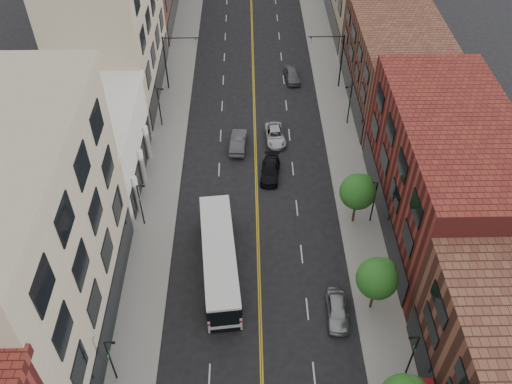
{
  "coord_description": "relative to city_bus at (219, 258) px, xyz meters",
  "views": [
    {
      "loc": [
        -0.82,
        -12.2,
        38.62
      ],
      "look_at": [
        -0.16,
        23.14,
        5.0
      ],
      "focal_mm": 38.0,
      "sensor_mm": 36.0,
      "label": 1
    }
  ],
  "objects": [
    {
      "name": "sidewalk_left",
      "position": [
        -6.54,
        16.88,
        -1.84
      ],
      "size": [
        4.0,
        110.0,
        0.15
      ],
      "primitive_type": "cube",
      "color": "gray",
      "rests_on": "ground"
    },
    {
      "name": "sidewalk_right",
      "position": [
        13.46,
        16.88,
        -1.84
      ],
      "size": [
        4.0,
        110.0,
        0.15
      ],
      "primitive_type": "cube",
      "color": "gray",
      "rests_on": "ground"
    },
    {
      "name": "bldg_l_tanoffice",
      "position": [
        -13.54,
        -5.12,
        7.09
      ],
      "size": [
        10.0,
        22.0,
        18.0
      ],
      "primitive_type": "cube",
      "color": "gray",
      "rests_on": "ground"
    },
    {
      "name": "bldg_l_white",
      "position": [
        -13.54,
        12.88,
        2.09
      ],
      "size": [
        10.0,
        14.0,
        8.0
      ],
      "primitive_type": "cube",
      "color": "silver",
      "rests_on": "ground"
    },
    {
      "name": "bldg_l_far_a",
      "position": [
        -13.54,
        29.88,
        7.09
      ],
      "size": [
        10.0,
        20.0,
        18.0
      ],
      "primitive_type": "cube",
      "color": "gray",
      "rests_on": "ground"
    },
    {
      "name": "bldg_r_mid",
      "position": [
        20.46,
        5.88,
        4.09
      ],
      "size": [
        10.0,
        22.0,
        12.0
      ],
      "primitive_type": "cube",
      "color": "#5C1C18",
      "rests_on": "ground"
    },
    {
      "name": "bldg_r_far_a",
      "position": [
        20.46,
        26.88,
        3.09
      ],
      "size": [
        10.0,
        20.0,
        10.0
      ],
      "primitive_type": "cube",
      "color": "#572E23",
      "rests_on": "ground"
    },
    {
      "name": "tree_r_2",
      "position": [
        12.85,
        -4.04,
        2.21
      ],
      "size": [
        3.4,
        3.4,
        5.59
      ],
      "color": "black",
      "rests_on": "sidewalk_right"
    },
    {
      "name": "tree_r_3",
      "position": [
        12.85,
        5.96,
        2.21
      ],
      "size": [
        3.4,
        3.4,
        5.59
      ],
      "color": "black",
      "rests_on": "sidewalk_right"
    },
    {
      "name": "lamp_l_1",
      "position": [
        -7.49,
        -10.12,
        1.06
      ],
      "size": [
        0.81,
        0.55,
        5.05
      ],
      "color": "black",
      "rests_on": "sidewalk_left"
    },
    {
      "name": "lamp_l_2",
      "position": [
        -7.49,
        5.88,
        1.06
      ],
      "size": [
        0.81,
        0.55,
        5.05
      ],
      "color": "black",
      "rests_on": "sidewalk_left"
    },
    {
      "name": "lamp_l_3",
      "position": [
        -7.49,
        21.88,
        1.06
      ],
      "size": [
        0.81,
        0.55,
        5.05
      ],
      "color": "black",
      "rests_on": "sidewalk_left"
    },
    {
      "name": "lamp_r_1",
      "position": [
        14.41,
        -10.12,
        1.06
      ],
      "size": [
        0.81,
        0.55,
        5.05
      ],
      "color": "black",
      "rests_on": "sidewalk_right"
    },
    {
      "name": "lamp_r_2",
      "position": [
        14.41,
        5.88,
        1.06
      ],
      "size": [
        0.81,
        0.55,
        5.05
      ],
      "color": "black",
      "rests_on": "sidewalk_right"
    },
    {
      "name": "lamp_r_3",
      "position": [
        14.41,
        21.88,
        1.06
      ],
      "size": [
        0.81,
        0.55,
        5.05
      ],
      "color": "black",
      "rests_on": "sidewalk_right"
    },
    {
      "name": "signal_mast_left",
      "position": [
        -6.8,
        29.88,
        2.73
      ],
      "size": [
        4.49,
        0.18,
        7.2
      ],
      "color": "black",
      "rests_on": "sidewalk_left"
    },
    {
      "name": "signal_mast_right",
      "position": [
        13.73,
        29.88,
        2.73
      ],
      "size": [
        4.49,
        0.18,
        7.2
      ],
      "color": "black",
      "rests_on": "sidewalk_right"
    },
    {
      "name": "city_bus",
      "position": [
        0.0,
        0.0,
        0.0
      ],
      "size": [
        4.04,
        13.0,
        3.29
      ],
      "rotation": [
        0.0,
        0.0,
        0.1
      ],
      "color": "silver",
      "rests_on": "ground"
    },
    {
      "name": "car_parked_far",
      "position": [
        9.84,
        -4.83,
        -1.17
      ],
      "size": [
        1.95,
        4.46,
        1.49
      ],
      "primitive_type": "imported",
      "rotation": [
        0.0,
        0.0,
        -0.04
      ],
      "color": "#929599",
      "rests_on": "ground"
    },
    {
      "name": "car_lane_behind",
      "position": [
        1.55,
        17.71,
        -1.12
      ],
      "size": [
        2.02,
        4.9,
        1.58
      ],
      "primitive_type": "imported",
      "rotation": [
        0.0,
        0.0,
        3.07
      ],
      "color": "#46474B",
      "rests_on": "ground"
    },
    {
      "name": "car_lane_a",
      "position": [
        4.96,
        12.85,
        -1.23
      ],
      "size": [
        2.48,
        4.92,
        1.37
      ],
      "primitive_type": "imported",
      "rotation": [
        0.0,
        0.0,
        -0.12
      ],
      "color": "black",
      "rests_on": "ground"
    },
    {
      "name": "car_lane_b",
      "position": [
        5.75,
        19.02,
        -1.26
      ],
      "size": [
        2.52,
        4.85,
        1.31
      ],
      "primitive_type": "imported",
      "rotation": [
        0.0,
        0.0,
        0.08
      ],
      "color": "silver",
      "rests_on": "ground"
    },
    {
      "name": "car_lane_c",
      "position": [
        8.53,
        31.77,
        -1.17
      ],
      "size": [
        2.31,
        4.57,
        1.49
      ],
      "primitive_type": "imported",
      "rotation": [
        0.0,
        0.0,
        0.13
      ],
      "color": "#57575D",
      "rests_on": "ground"
    }
  ]
}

